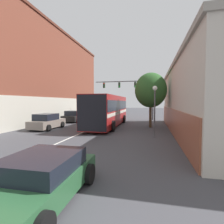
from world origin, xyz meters
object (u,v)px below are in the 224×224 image
Objects in this scene: traffic_signal_gantry at (132,89)px; bus at (108,109)px; street_lamp at (155,106)px; parked_car_left_mid at (75,116)px; parked_car_left_near at (47,122)px; parked_car_left_far at (99,112)px; street_tree_near at (151,90)px; hatchback_foreground at (39,179)px.

bus is at bearing -102.87° from traffic_signal_gantry.
parked_car_left_mid is at bearing 140.42° from street_lamp.
bus is 2.67× the size of parked_car_left_near.
parked_car_left_mid is at bearing -177.02° from parked_car_left_far.
parked_car_left_mid is at bearing 162.35° from street_tree_near.
street_tree_near reaches higher than parked_car_left_near.
parked_car_left_near is at bearing -122.81° from traffic_signal_gantry.
hatchback_foreground is (1.77, -14.28, -1.26)m from bus.
parked_car_left_mid is (-5.46, 3.43, -1.14)m from bus.
bus is 2.34× the size of parked_car_left_far.
parked_car_left_far is (-6.83, 27.40, 0.13)m from hatchback_foreground.
parked_car_left_far is at bearing -2.76° from parked_car_left_mid.
parked_car_left_mid reaches higher than hatchback_foreground.
street_lamp is 5.56m from street_tree_near.
traffic_signal_gantry is at bearing -122.38° from parked_car_left_far.
traffic_signal_gantry reaches higher than parked_car_left_mid.
street_lamp is (3.07, 9.19, 1.75)m from hatchback_foreground.
street_tree_near is at bearing -11.41° from hatchback_foreground.
traffic_signal_gantry reaches higher than hatchback_foreground.
parked_car_left_near is at bearing 31.63° from hatchback_foreground.
street_tree_near is (4.51, 0.26, 1.99)m from bus.
parked_car_left_mid is 13.46m from street_lamp.
bus reaches higher than parked_car_left_far.
bus reaches higher than parked_car_left_near.
parked_car_left_far reaches higher than parked_car_left_near.
parked_car_left_far is 0.52× the size of traffic_signal_gantry.
parked_car_left_mid is at bearing 57.43° from bus.
traffic_signal_gantry is at bearing 109.74° from street_tree_near.
street_lamp is 0.67× the size of street_tree_near.
street_lamp is (3.06, -12.92, -2.19)m from traffic_signal_gantry.
traffic_signal_gantry is (1.79, 7.84, 2.68)m from bus.
street_tree_near is (9.96, -3.17, 3.13)m from parked_car_left_mid.
traffic_signal_gantry is 8.08m from street_tree_near.
bus is at bearing 6.33° from hatchback_foreground.
street_lamp is at bearing -76.70° from traffic_signal_gantry.
street_tree_near is at bearing -108.07° from parked_car_left_mid.
bus is 14.44m from hatchback_foreground.
hatchback_foreground is 19.12m from parked_car_left_mid.
hatchback_foreground is 0.72× the size of street_tree_near.
bus is 7.04m from street_lamp.
traffic_signal_gantry reaches higher than parked_car_left_near.
bus is 2.65× the size of hatchback_foreground.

